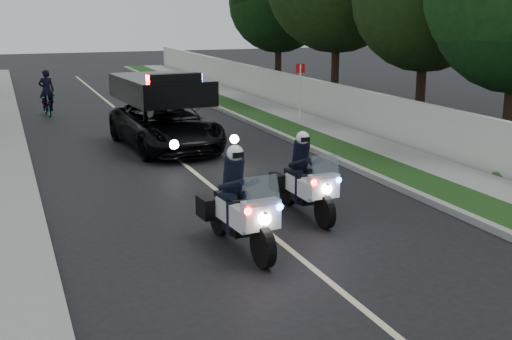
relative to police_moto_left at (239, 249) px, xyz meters
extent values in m
plane|color=black|center=(0.84, -1.40, 0.00)|extent=(120.00, 120.00, 0.00)
cube|color=gray|center=(4.94, 8.60, 0.07)|extent=(0.20, 60.00, 0.15)
cube|color=#193814|center=(5.64, 8.60, 0.08)|extent=(1.20, 60.00, 0.16)
cube|color=gray|center=(6.94, 8.60, 0.08)|extent=(1.40, 60.00, 0.16)
cube|color=beige|center=(7.94, 8.60, 0.75)|extent=(0.22, 60.00, 1.50)
cube|color=gray|center=(-3.26, 8.60, 0.07)|extent=(0.20, 60.00, 0.15)
cube|color=#BFB78C|center=(0.84, 8.60, 0.00)|extent=(0.12, 50.00, 0.01)
imported|color=black|center=(0.88, 9.23, 0.00)|extent=(2.88, 5.48, 2.57)
imported|color=black|center=(-2.05, 17.45, 0.00)|extent=(0.67, 1.58, 0.81)
imported|color=black|center=(-2.05, 17.45, 0.00)|extent=(0.62, 0.43, 1.65)
camera|label=1|loc=(-3.77, -10.59, 4.21)|focal=46.36mm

